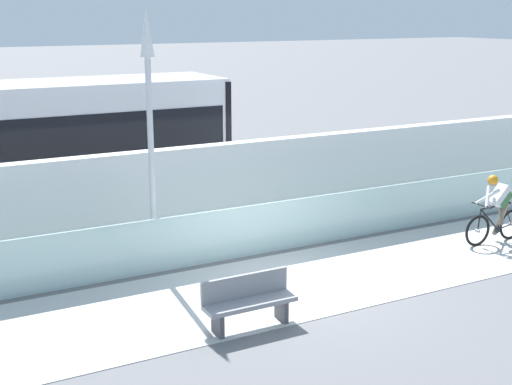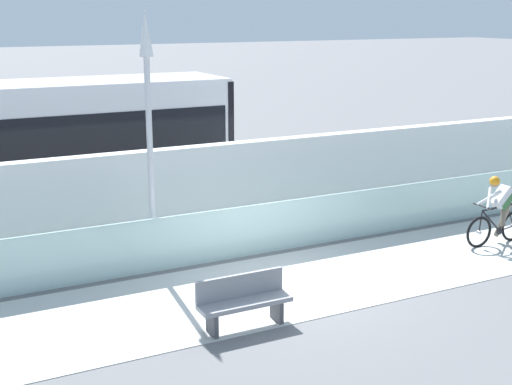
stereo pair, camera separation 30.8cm
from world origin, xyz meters
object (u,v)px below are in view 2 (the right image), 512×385
Objects in this scene: cyclist_on_bike at (498,211)px; lamp_post_antenna at (148,109)px; tram at (9,147)px; bench at (243,300)px.

lamp_post_antenna is at bearing 163.82° from cyclist_on_bike.
cyclist_on_bike is (9.49, -6.85, -1.11)m from tram.
tram is 6.91× the size of bench.
tram is at bearing 106.94° from bench.
cyclist_on_bike is at bearing -35.82° from tram.
tram is 5.33m from lamp_post_antenna.
lamp_post_antenna reaches higher than cyclist_on_bike.
bench is at bearing -83.40° from lamp_post_antenna.
cyclist_on_bike is at bearing 10.38° from bench.
tram is 6.25× the size of cyclist_on_bike.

